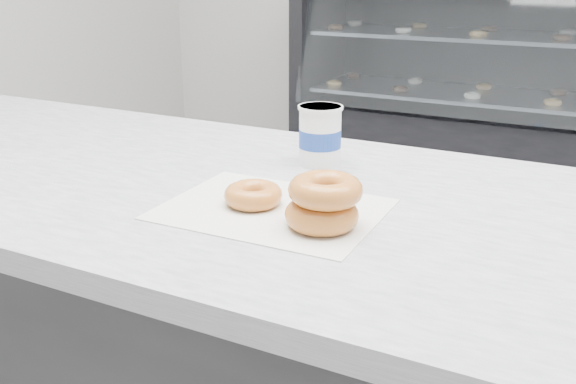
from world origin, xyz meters
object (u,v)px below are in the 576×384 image
display_case (514,114)px  coffee_cup (320,135)px  donut_single (253,195)px  donut_stack (324,202)px

display_case → coffee_cup: (-0.02, -2.55, 0.47)m
display_case → donut_single: size_ratio=25.33×
display_case → coffee_cup: size_ratio=20.84×
donut_stack → donut_single: bearing=166.8°
donut_single → donut_stack: (0.14, -0.03, 0.02)m
donut_single → display_case: bearing=89.5°
donut_single → coffee_cup: (0.00, 0.26, 0.04)m
donut_single → coffee_cup: coffee_cup is taller
display_case → donut_single: 2.83m
display_case → donut_stack: (0.11, -2.83, 0.45)m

